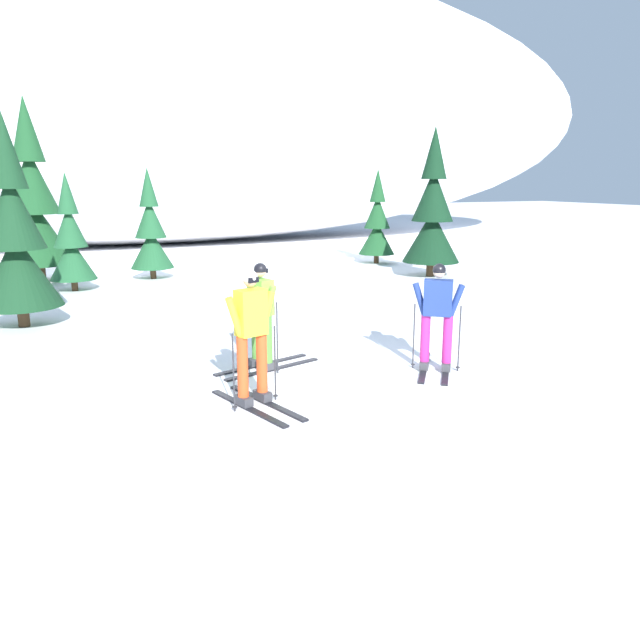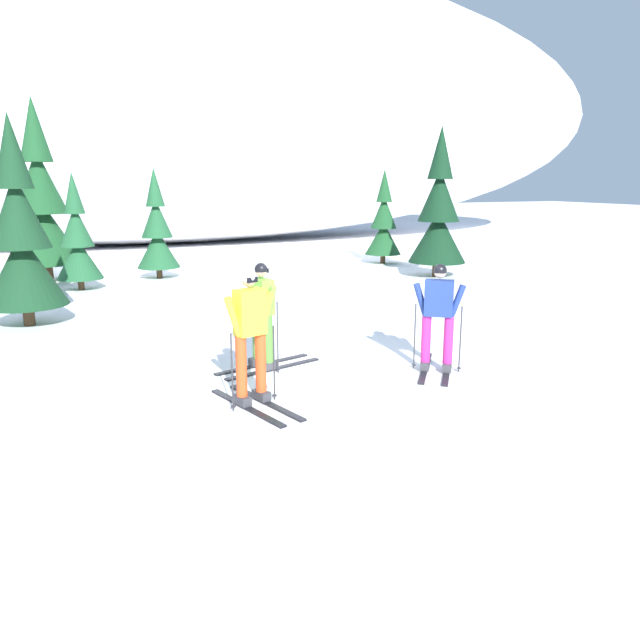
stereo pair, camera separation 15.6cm
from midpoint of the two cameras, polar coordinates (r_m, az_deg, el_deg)
ground_plane at (r=9.49m, az=3.98°, el=-5.51°), size 120.00×120.00×0.00m
skier_navy_jacket at (r=9.79m, az=11.47°, el=0.42°), size 1.36×1.61×1.74m
skier_yellow_jacket at (r=8.20m, az=-5.98°, el=-1.44°), size 0.89×1.77×1.86m
skier_lime_jacket at (r=9.77m, az=-4.97°, el=0.51°), size 1.84×0.91×1.74m
pine_tree_left at (r=13.96m, az=-25.99°, el=6.80°), size 1.67×1.67×4.33m
pine_tree_center_left at (r=20.05m, az=-24.46°, el=9.71°), size 2.07×2.07×5.37m
pine_tree_center at (r=18.05m, az=-21.57°, el=6.85°), size 1.24×1.24×3.22m
pine_tree_center_right at (r=19.50m, az=-14.81°, el=7.92°), size 1.31×1.31×3.38m
pine_tree_right at (r=22.42m, az=6.19°, el=8.90°), size 1.31×1.31×3.39m
pine_tree_far_right at (r=19.52m, az=11.28°, el=9.63°), size 1.78×1.78×4.62m
snow_ridge_background at (r=30.94m, az=-15.22°, el=19.32°), size 49.79×15.80×13.24m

